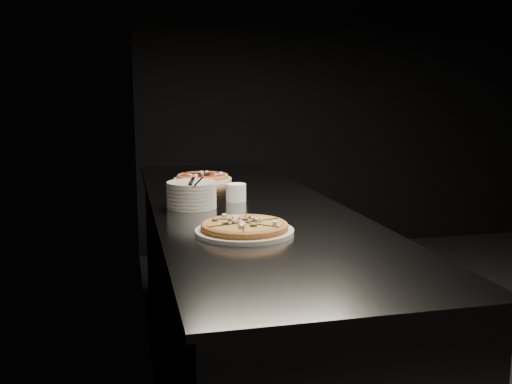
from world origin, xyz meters
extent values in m
cube|color=black|center=(-2.50, 0.00, 1.40)|extent=(0.02, 5.00, 2.80)
cube|color=black|center=(0.00, 2.50, 1.40)|extent=(5.00, 0.02, 2.80)
cube|color=slate|center=(-2.13, 0.00, 0.45)|extent=(0.70, 2.40, 0.90)
cube|color=slate|center=(-2.13, 0.00, 0.91)|extent=(0.74, 2.44, 0.02)
cylinder|color=silver|center=(-2.23, -0.50, 0.93)|extent=(0.31, 0.31, 0.01)
cylinder|color=#BF7C39|center=(-2.23, -0.50, 0.94)|extent=(0.34, 0.34, 0.01)
torus|color=#BF7C39|center=(-2.23, -0.50, 0.95)|extent=(0.34, 0.34, 0.02)
cylinder|color=gold|center=(-2.23, -0.50, 0.95)|extent=(0.30, 0.30, 0.01)
cylinder|color=silver|center=(-2.21, 0.61, 0.93)|extent=(0.29, 0.29, 0.01)
cylinder|color=#BF7C39|center=(-2.21, 0.61, 0.94)|extent=(0.32, 0.32, 0.01)
torus|color=#BF7C39|center=(-2.21, 0.61, 0.94)|extent=(0.32, 0.32, 0.02)
cylinder|color=#AD3319|center=(-2.21, 0.61, 0.95)|extent=(0.28, 0.28, 0.01)
cylinder|color=silver|center=(-2.35, -0.04, 0.93)|extent=(0.19, 0.19, 0.01)
cylinder|color=silver|center=(-2.35, -0.04, 0.94)|extent=(0.19, 0.19, 0.01)
cylinder|color=silver|center=(-2.35, -0.04, 0.96)|extent=(0.19, 0.19, 0.01)
cylinder|color=silver|center=(-2.35, -0.04, 0.97)|extent=(0.19, 0.19, 0.01)
cylinder|color=silver|center=(-2.35, -0.04, 0.98)|extent=(0.19, 0.19, 0.01)
cylinder|color=silver|center=(-2.35, -0.04, 1.00)|extent=(0.19, 0.19, 0.01)
cylinder|color=silver|center=(-2.35, -0.04, 1.01)|extent=(0.19, 0.19, 0.01)
cube|color=silver|center=(-2.34, 0.00, 1.02)|extent=(0.04, 0.12, 0.00)
cube|color=black|center=(-2.35, -0.09, 1.02)|extent=(0.03, 0.08, 0.01)
cube|color=silver|center=(-2.32, -0.05, 1.02)|extent=(0.10, 0.17, 0.00)
cylinder|color=white|center=(-2.16, 0.04, 0.96)|extent=(0.08, 0.08, 0.07)
cylinder|color=black|center=(-2.16, 0.04, 0.98)|extent=(0.07, 0.07, 0.01)
camera|label=1|loc=(-2.60, -2.22, 1.36)|focal=40.00mm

